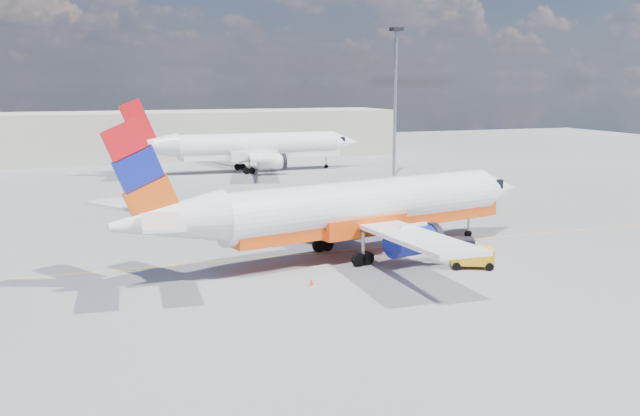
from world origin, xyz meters
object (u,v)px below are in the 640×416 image
object	(u,v)px
gse_tug	(470,254)
traffic_cone	(312,282)
second_jet	(251,147)
main_jet	(354,209)

from	to	relation	value
gse_tug	traffic_cone	size ratio (longest dim) A/B	6.65
second_jet	gse_tug	distance (m)	58.25
main_jet	second_jet	xyz separation A→B (m)	(5.70, 52.26, -0.07)
main_jet	traffic_cone	size ratio (longest dim) A/B	71.93
gse_tug	second_jet	bearing A→B (deg)	114.47
main_jet	traffic_cone	world-z (taller)	main_jet
main_jet	second_jet	bearing A→B (deg)	70.60
second_jet	traffic_cone	world-z (taller)	second_jet
second_jet	gse_tug	bearing A→B (deg)	-90.07
main_jet	second_jet	world-z (taller)	main_jet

